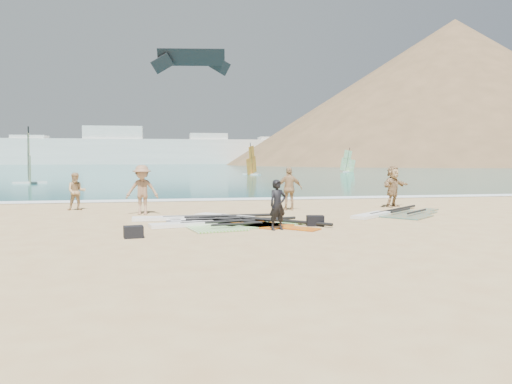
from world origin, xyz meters
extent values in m
plane|color=tan|center=(0.00, 0.00, 0.00)|extent=(300.00, 300.00, 0.00)
cube|color=#0B4551|center=(0.00, 132.00, 0.00)|extent=(300.00, 240.00, 0.06)
cube|color=white|center=(0.00, 12.30, 0.00)|extent=(300.00, 1.20, 0.04)
cube|color=white|center=(-20.00, 150.00, 4.03)|extent=(160.00, 8.00, 8.00)
cube|color=white|center=(-45.00, 150.00, 4.53)|extent=(10.00, 7.00, 9.00)
cube|color=white|center=(-20.00, 150.00, 6.03)|extent=(18.00, 7.00, 12.00)
cube|color=white|center=(10.00, 150.00, 5.03)|extent=(12.00, 7.00, 10.00)
cube|color=white|center=(35.00, 150.00, 4.53)|extent=(16.00, 7.00, 9.00)
cube|color=white|center=(55.00, 150.00, 5.53)|extent=(10.00, 7.00, 11.00)
cone|color=brown|center=(85.00, 130.00, 0.00)|extent=(143.00, 143.00, 45.00)
cube|color=black|center=(-2.82, 3.30, 0.02)|extent=(1.85, 2.04, 0.04)
cube|color=black|center=(-1.24, 3.35, 0.02)|extent=(1.43, 1.33, 0.04)
cube|color=black|center=(0.05, 3.39, 0.02)|extent=(1.21, 0.63, 0.04)
cylinder|color=black|center=(-1.56, 4.23, 0.10)|extent=(4.56, 0.26, 0.11)
cylinder|color=black|center=(-2.14, 3.67, 0.16)|extent=(1.88, 0.14, 0.08)
cylinder|color=black|center=(-2.12, 2.98, 0.16)|extent=(1.88, 0.14, 0.08)
cube|color=white|center=(-3.74, 4.16, 0.06)|extent=(2.40, 0.72, 0.12)
cube|color=#53BD1A|center=(-2.17, 1.69, 0.02)|extent=(2.02, 2.16, 0.04)
cube|color=#53BD1A|center=(-0.73, 2.01, 0.02)|extent=(1.52, 1.45, 0.04)
cube|color=#53BD1A|center=(0.44, 2.28, 0.02)|extent=(1.20, 0.78, 0.04)
cylinder|color=black|center=(-1.18, 2.76, 0.10)|extent=(4.16, 1.03, 0.10)
cylinder|color=black|center=(-1.61, 2.15, 0.16)|extent=(1.73, 0.45, 0.07)
cylinder|color=black|center=(-1.47, 1.52, 0.16)|extent=(1.73, 0.45, 0.07)
cube|color=white|center=(-3.16, 2.32, 0.06)|extent=(2.29, 1.07, 0.12)
cube|color=orange|center=(5.28, 3.67, 0.02)|extent=(2.54, 2.56, 0.04)
cube|color=orange|center=(6.43, 4.67, 0.02)|extent=(1.82, 1.81, 0.04)
cube|color=orange|center=(7.37, 5.47, 0.02)|extent=(1.24, 1.18, 0.04)
cylinder|color=black|center=(5.65, 5.13, 0.10)|extent=(3.38, 2.94, 0.10)
cylinder|color=black|center=(5.56, 4.36, 0.16)|extent=(1.42, 1.24, 0.08)
cylinder|color=black|center=(6.00, 3.85, 0.16)|extent=(1.42, 1.24, 0.08)
cube|color=white|center=(4.07, 3.76, 0.06)|extent=(2.13, 1.96, 0.12)
cube|color=red|center=(-1.56, 3.03, 0.02)|extent=(2.66, 2.66, 0.04)
cube|color=red|center=(-0.43, 1.92, 0.02)|extent=(1.89, 1.89, 0.04)
cube|color=red|center=(0.49, 1.02, 0.02)|extent=(1.26, 1.25, 0.04)
cylinder|color=black|center=(-0.02, 2.77, 0.10)|extent=(3.33, 3.26, 0.11)
cylinder|color=black|center=(-0.82, 2.79, 0.16)|extent=(1.40, 1.37, 0.08)
cylinder|color=black|center=(-1.31, 2.30, 0.16)|extent=(1.40, 1.37, 0.08)
cube|color=white|center=(-1.58, 4.29, 0.06)|extent=(2.15, 2.12, 0.12)
cube|color=black|center=(-4.64, 0.26, 0.17)|extent=(0.59, 0.47, 0.34)
cube|color=black|center=(1.20, 1.74, 0.17)|extent=(0.63, 0.49, 0.34)
imported|color=black|center=(-0.26, 1.01, 0.80)|extent=(0.67, 0.55, 1.59)
imported|color=tan|center=(-7.54, 8.32, 0.82)|extent=(0.87, 0.72, 1.63)
imported|color=#976E4F|center=(-4.66, 6.20, 0.99)|extent=(1.34, 0.83, 1.99)
imported|color=tan|center=(1.54, 6.68, 0.94)|extent=(1.14, 0.57, 1.87)
imported|color=#A78358|center=(6.59, 7.23, 0.95)|extent=(1.80, 1.40, 1.90)
cube|color=white|center=(-15.18, 30.94, 0.11)|extent=(2.81, 1.60, 0.16)
cube|color=orange|center=(-15.18, 30.94, 1.43)|extent=(1.10, 3.17, 2.95)
cube|color=orange|center=(-15.18, 30.94, 3.45)|extent=(0.64, 1.79, 2.05)
cylinder|color=black|center=(-15.18, 30.94, 2.55)|extent=(0.40, 0.92, 4.68)
cube|color=white|center=(7.13, 49.12, 0.10)|extent=(2.23, 1.92, 0.13)
cube|color=#D24215|center=(7.13, 49.12, 1.22)|extent=(1.75, 2.28, 2.50)
cube|color=#D24215|center=(7.13, 49.12, 2.94)|extent=(1.01, 1.30, 1.74)
cylinder|color=black|center=(7.13, 49.12, 2.17)|extent=(0.56, 0.69, 3.97)
cube|color=white|center=(23.51, 58.06, 0.09)|extent=(1.89, 1.89, 0.12)
cube|color=#57B231|center=(23.51, 58.06, 1.10)|extent=(1.83, 1.83, 2.25)
cube|color=#57B231|center=(23.51, 58.06, 2.65)|extent=(1.05, 1.05, 1.57)
cylinder|color=black|center=(23.51, 58.06, 1.96)|extent=(0.56, 0.56, 3.57)
cube|color=black|center=(-1.18, 35.20, 11.97)|extent=(6.54, 1.73, 1.58)
cube|color=black|center=(-3.94, 35.59, 11.27)|extent=(2.26, 0.82, 2.00)
cube|color=black|center=(1.57, 34.82, 11.27)|extent=(2.15, 0.98, 2.00)
camera|label=1|loc=(-3.69, -14.22, 2.29)|focal=35.00mm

